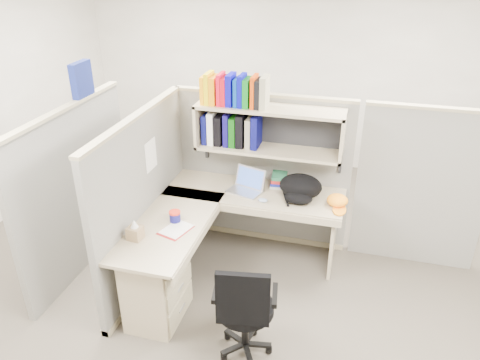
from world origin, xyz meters
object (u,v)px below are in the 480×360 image
(laptop, at_px, (245,182))
(snack_canister, at_px, (175,216))
(backpack, at_px, (300,189))
(desk, at_px, (185,260))
(task_chair, at_px, (245,324))

(laptop, xyz_separation_m, snack_canister, (-0.45, -0.68, -0.06))
(backpack, height_order, snack_canister, backpack)
(laptop, bearing_deg, desk, -93.59)
(task_chair, bearing_deg, desk, 143.66)
(laptop, distance_m, task_chair, 1.45)
(laptop, distance_m, snack_canister, 0.82)
(snack_canister, bearing_deg, laptop, 56.65)
(backpack, relative_size, task_chair, 0.44)
(snack_canister, distance_m, task_chair, 1.12)
(backpack, distance_m, snack_canister, 1.19)
(backpack, relative_size, snack_canister, 4.00)
(desk, relative_size, task_chair, 1.89)
(laptop, height_order, snack_canister, laptop)
(laptop, distance_m, backpack, 0.54)
(desk, height_order, snack_canister, snack_canister)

